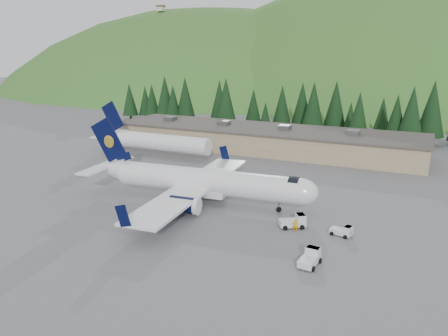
% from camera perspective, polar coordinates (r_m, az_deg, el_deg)
% --- Properties ---
extents(ground, '(600.00, 600.00, 0.00)m').
position_cam_1_polar(ground, '(66.08, -2.22, -4.58)').
color(ground, '#5A5A5E').
extents(airliner, '(36.75, 34.51, 12.19)m').
position_cam_1_polar(airliner, '(65.46, -3.12, -1.79)').
color(airliner, white).
rests_on(airliner, ground).
extents(second_airliner, '(27.50, 11.00, 10.05)m').
position_cam_1_polar(second_airliner, '(95.89, -9.48, 3.53)').
color(second_airliner, white).
rests_on(second_airliner, ground).
extents(baggage_tug_a, '(3.71, 3.19, 1.77)m').
position_cam_1_polar(baggage_tug_a, '(57.80, 9.20, -6.90)').
color(baggage_tug_a, silver).
rests_on(baggage_tug_a, ground).
extents(baggage_tug_b, '(2.84, 2.03, 1.40)m').
position_cam_1_polar(baggage_tug_b, '(56.55, 15.27, -7.95)').
color(baggage_tug_b, silver).
rests_on(baggage_tug_b, ground).
extents(baggage_tug_c, '(2.19, 3.32, 1.69)m').
position_cam_1_polar(baggage_tug_c, '(48.67, 11.20, -11.43)').
color(baggage_tug_c, silver).
rests_on(baggage_tug_c, ground).
extents(terminal_building, '(71.00, 17.00, 6.10)m').
position_cam_1_polar(terminal_building, '(101.03, 5.16, 3.86)').
color(terminal_building, '#907C5D').
rests_on(terminal_building, ground).
extents(ramp_worker, '(0.72, 0.61, 1.67)m').
position_cam_1_polar(ramp_worker, '(56.49, 9.33, -7.40)').
color(ramp_worker, '#EAA600').
rests_on(ramp_worker, ground).
extents(tree_line, '(112.75, 19.59, 14.37)m').
position_cam_1_polar(tree_line, '(122.82, 7.17, 8.09)').
color(tree_line, black).
rests_on(tree_line, ground).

